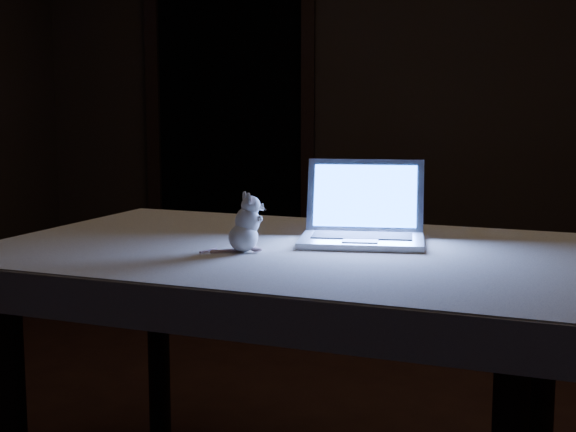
# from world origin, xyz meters

# --- Properties ---
(back_wall) EXTENTS (4.50, 0.04, 2.60)m
(back_wall) POSITION_xyz_m (0.00, 2.50, 1.30)
(back_wall) COLOR black
(back_wall) RESTS_ON ground
(doorway) EXTENTS (1.06, 0.36, 2.13)m
(doorway) POSITION_xyz_m (-1.10, 2.50, 1.06)
(doorway) COLOR black
(doorway) RESTS_ON back_wall
(table) EXTENTS (1.56, 1.19, 0.74)m
(table) POSITION_xyz_m (-0.28, -0.59, 0.37)
(table) COLOR black
(table) RESTS_ON floor
(tablecloth) EXTENTS (1.56, 1.10, 0.10)m
(tablecloth) POSITION_xyz_m (-0.33, -0.58, 0.70)
(tablecloth) COLOR beige
(tablecloth) RESTS_ON table
(laptop) EXTENTS (0.31, 0.27, 0.21)m
(laptop) POSITION_xyz_m (-0.10, -0.52, 0.86)
(laptop) COLOR silver
(laptop) RESTS_ON tablecloth
(plush_mouse) EXTENTS (0.11, 0.11, 0.14)m
(plush_mouse) POSITION_xyz_m (-0.38, -0.67, 0.82)
(plush_mouse) COLOR silver
(plush_mouse) RESTS_ON tablecloth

